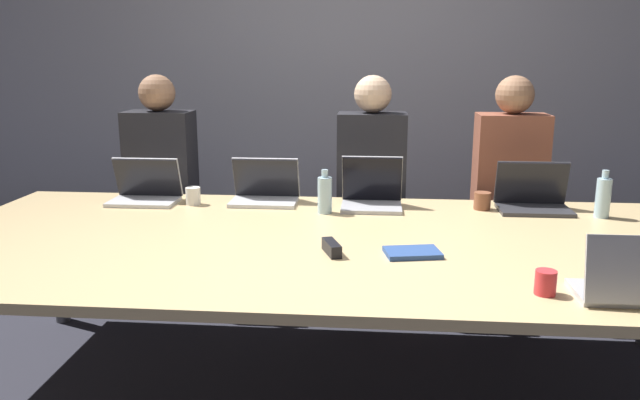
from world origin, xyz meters
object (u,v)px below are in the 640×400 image
(cup_far_left, at_px, (193,196))
(cup_near_right, at_px, (545,282))
(laptop_far_center, at_px, (372,193))
(person_far_center, at_px, (371,197))
(cup_far_right, at_px, (482,201))
(laptop_far_midleft, at_px, (265,190))
(laptop_far_right, at_px, (533,196))
(bottle_far_center, at_px, (325,194))
(laptop_far_left, at_px, (146,189))
(stapler, at_px, (332,248))
(laptop_near_right, at_px, (629,282))
(person_far_left, at_px, (163,193))
(person_far_right, at_px, (507,199))
(bottle_far_right, at_px, (603,197))

(cup_far_left, bearing_deg, cup_near_right, -36.70)
(laptop_far_center, height_order, cup_near_right, laptop_far_center)
(person_far_center, bearing_deg, cup_far_right, -38.63)
(laptop_far_midleft, bearing_deg, laptop_far_right, -1.81)
(cup_far_left, distance_m, person_far_center, 1.07)
(cup_near_right, bearing_deg, cup_far_right, 90.91)
(cup_far_right, relative_size, laptop_far_center, 0.28)
(bottle_far_center, bearing_deg, cup_far_left, 170.66)
(laptop_far_center, height_order, person_far_center, person_far_center)
(laptop_far_left, relative_size, laptop_far_center, 1.14)
(bottle_far_center, bearing_deg, stapler, -82.86)
(laptop_far_left, xyz_separation_m, cup_far_right, (1.79, -0.01, -0.02))
(cup_far_left, xyz_separation_m, laptop_near_right, (1.79, -1.19, 0.02))
(laptop_far_center, height_order, laptop_far_midleft, laptop_far_center)
(cup_far_right, bearing_deg, cup_near_right, -89.09)
(person_far_center, bearing_deg, laptop_near_right, -63.28)
(person_far_left, height_order, cup_far_left, person_far_left)
(person_far_right, bearing_deg, cup_near_right, -97.23)
(person_far_right, height_order, bottle_far_center, person_far_right)
(cup_far_left, bearing_deg, laptop_far_center, 1.90)
(laptop_near_right, relative_size, stapler, 2.03)
(laptop_far_center, distance_m, cup_near_right, 1.32)
(bottle_far_right, bearing_deg, bottle_far_center, -178.64)
(person_far_left, bearing_deg, laptop_far_right, -11.95)
(cup_far_right, relative_size, bottle_far_center, 0.41)
(cup_far_left, distance_m, person_far_right, 1.82)
(cup_far_left, relative_size, person_far_center, 0.07)
(laptop_far_right, bearing_deg, bottle_far_center, -171.46)
(bottle_far_right, relative_size, person_far_center, 0.17)
(bottle_far_center, bearing_deg, person_far_center, 69.32)
(laptop_far_right, bearing_deg, person_far_right, 93.60)
(cup_far_right, bearing_deg, laptop_far_left, 179.74)
(laptop_far_center, distance_m, person_far_center, 0.47)
(laptop_near_right, bearing_deg, cup_far_right, -77.56)
(laptop_near_right, distance_m, cup_near_right, 0.26)
(bottle_far_right, bearing_deg, cup_far_left, 177.65)
(cup_far_left, xyz_separation_m, person_far_center, (0.94, 0.49, -0.10))
(laptop_far_left, distance_m, laptop_far_midleft, 0.65)
(laptop_far_center, relative_size, laptop_far_midleft, 0.88)
(laptop_far_right, bearing_deg, stapler, -140.12)
(person_far_right, bearing_deg, stapler, -126.66)
(bottle_far_right, bearing_deg, cup_near_right, -116.98)
(cup_far_right, xyz_separation_m, person_far_center, (-0.58, 0.46, -0.09))
(laptop_far_left, bearing_deg, cup_far_left, -7.56)
(laptop_far_right, relative_size, cup_far_right, 4.05)
(laptop_far_left, distance_m, person_far_left, 0.47)
(bottle_far_right, bearing_deg, laptop_far_right, 157.22)
(laptop_far_center, xyz_separation_m, cup_near_right, (0.59, -1.18, -0.03))
(person_far_left, bearing_deg, laptop_far_midleft, -29.48)
(person_far_right, xyz_separation_m, person_far_center, (-0.80, -0.01, -0.00))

